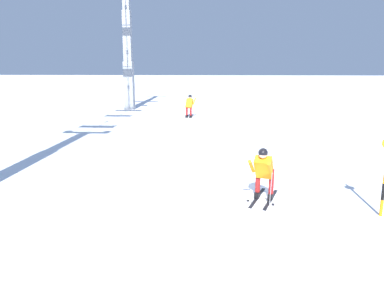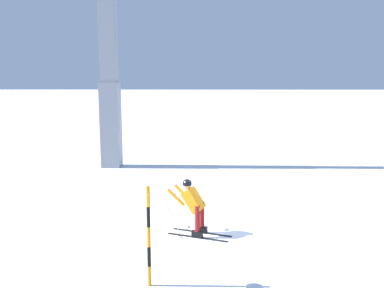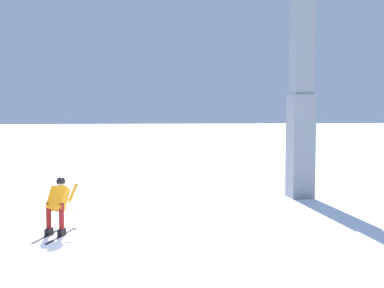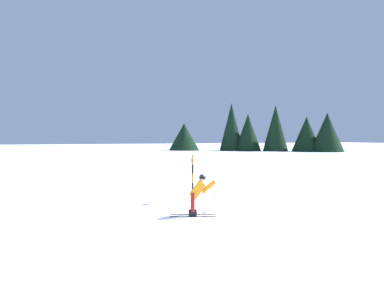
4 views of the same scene
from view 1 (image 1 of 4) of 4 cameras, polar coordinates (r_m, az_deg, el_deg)
The scene contains 4 objects.
ground_plane at distance 10.91m, azimuth 5.79°, elevation -6.37°, with size 260.00×260.00×0.00m, color white.
skier_carving_main at distance 9.52m, azimuth 11.13°, elevation -4.05°, with size 1.73×1.08×1.59m.
lift_tower_far at distance 29.81m, azimuth -10.02°, elevation 14.87°, with size 0.73×2.48×11.95m.
skier_distant_uphill at distance 24.84m, azimuth -0.40°, elevation 6.20°, with size 1.73×0.97×1.67m.
Camera 1 is at (-10.34, 0.45, 3.44)m, focal length 34.14 mm.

